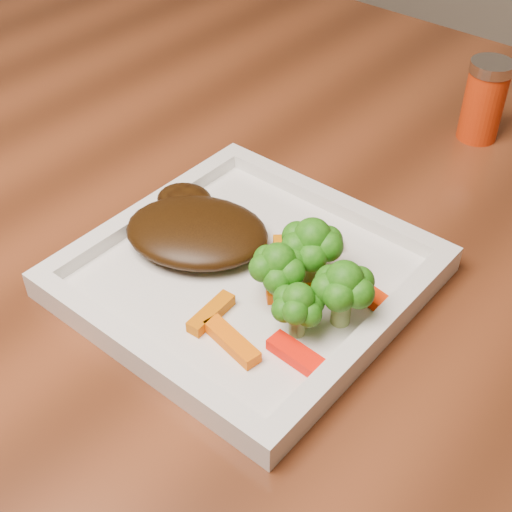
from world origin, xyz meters
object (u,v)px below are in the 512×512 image
Objects in this scene: dining_table at (363,449)px; spice_shaker at (484,101)px; steak at (197,232)px; plate at (247,278)px.

spice_shaker reaches higher than dining_table.
dining_table is 0.45m from steak.
dining_table is 17.39× the size of spice_shaker.
steak is at bearing -105.98° from spice_shaker.
spice_shaker is (0.04, 0.35, 0.04)m from plate.
dining_table is 12.24× the size of steak.
plate is 2.06× the size of steak.
spice_shaker reaches higher than steak.
spice_shaker is (0.10, 0.35, 0.02)m from steak.
steak is 1.42× the size of spice_shaker.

